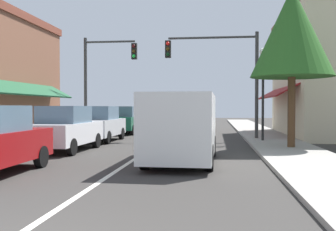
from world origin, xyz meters
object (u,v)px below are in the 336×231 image
Objects in this scene: parked_car_far_left at (124,120)px; street_lamp_right_mid at (263,79)px; traffic_signal_left_corner at (102,71)px; parked_car_second_left at (65,129)px; parked_car_third_left at (100,124)px; parked_car_distant_left at (137,118)px; tree_right_near at (292,32)px; traffic_signal_mast_arm at (224,67)px; van_in_lane at (183,126)px.

parked_car_far_left is 9.99m from street_lamp_right_mid.
street_lamp_right_mid is (8.73, -2.57, -0.67)m from traffic_signal_left_corner.
traffic_signal_left_corner is (-0.62, 7.06, 2.89)m from parked_car_second_left.
parked_car_distant_left is at bearing 90.53° from parked_car_third_left.
parked_car_distant_left is at bearing 124.97° from tree_right_near.
traffic_signal_mast_arm is at bearing -52.24° from parked_car_distant_left.
parked_car_third_left is at bearing 126.36° from van_in_lane.
parked_car_far_left is at bearing 112.60° from van_in_lane.
van_in_lane is 0.79× the size of tree_right_near.
traffic_signal_mast_arm is 7.02m from traffic_signal_left_corner.
van_in_lane is at bearing -60.22° from traffic_signal_left_corner.
street_lamp_right_mid reaches higher than van_in_lane.
tree_right_near is at bearing -59.46° from traffic_signal_mast_arm.
traffic_signal_mast_arm is at bearing 44.17° from parked_car_second_left.
parked_car_third_left is 0.79× the size of van_in_lane.
parked_car_third_left is 0.73× the size of traffic_signal_mast_arm.
traffic_signal_mast_arm is (6.30, 5.89, 2.96)m from parked_car_second_left.
parked_car_far_left is at bearing 90.84° from parked_car_third_left.
parked_car_third_left is 0.99× the size of parked_car_far_left.
parked_car_third_left is 0.63× the size of tree_right_near.
parked_car_far_left is at bearing 147.80° from traffic_signal_mast_arm.
parked_car_distant_left is 12.88m from street_lamp_right_mid.
van_in_lane reaches higher than parked_car_third_left.
parked_car_second_left is 4.33m from parked_car_third_left.
street_lamp_right_mid is at bearing 104.47° from tree_right_near.
parked_car_second_left is 0.79× the size of van_in_lane.
van_in_lane is at bearing -54.66° from parked_car_third_left.
parked_car_far_left is 0.63× the size of tree_right_near.
traffic_signal_left_corner reaches higher than van_in_lane.
parked_car_far_left is at bearing 77.94° from traffic_signal_left_corner.
parked_car_second_left is 9.53m from street_lamp_right_mid.
van_in_lane is (4.82, -12.28, 0.27)m from parked_car_far_left.
tree_right_near reaches higher than parked_car_third_left.
traffic_signal_left_corner reaches higher than parked_car_far_left.
street_lamp_right_mid is at bearing -49.53° from parked_car_distant_left.
parked_car_third_left is 7.09m from traffic_signal_mast_arm.
parked_car_far_left is 4.08m from traffic_signal_left_corner.
parked_car_far_left is at bearing -89.37° from parked_car_distant_left.
tree_right_near is (0.77, -2.97, 1.63)m from street_lamp_right_mid.
street_lamp_right_mid is 3.47m from tree_right_near.
traffic_signal_mast_arm is (6.25, 1.56, 2.96)m from parked_car_third_left.
parked_car_distant_left is 0.73× the size of traffic_signal_mast_arm.
traffic_signal_left_corner is 1.25× the size of street_lamp_right_mid.
parked_car_third_left is 10.03m from tree_right_near.
parked_car_third_left is at bearing -178.83° from street_lamp_right_mid.
parked_car_distant_left is 15.98m from tree_right_near.
tree_right_near is at bearing 45.18° from van_in_lane.
street_lamp_right_mid is (1.81, -1.40, -0.73)m from traffic_signal_mast_arm.
tree_right_near is at bearing -75.53° from street_lamp_right_mid.
street_lamp_right_mid is at bearing -34.78° from parked_car_far_left.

